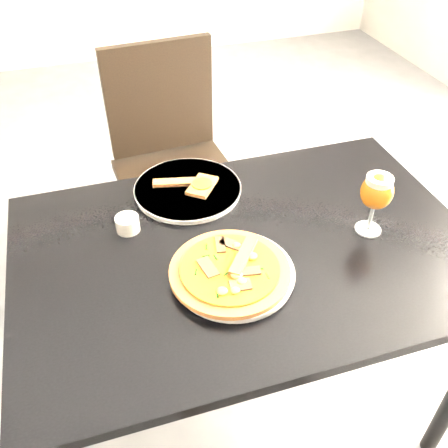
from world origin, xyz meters
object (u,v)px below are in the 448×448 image
object	(u,v)px
dining_table	(246,271)
beer_glass	(377,192)
chair_far	(173,161)
pizza	(230,270)

from	to	relation	value
dining_table	beer_glass	distance (m)	0.40
chair_far	beer_glass	size ratio (longest dim) A/B	5.52
chair_far	pizza	size ratio (longest dim) A/B	3.33
dining_table	chair_far	bearing A→B (deg)	92.60
chair_far	pizza	world-z (taller)	chair_far
dining_table	beer_glass	bearing A→B (deg)	-5.94
chair_far	beer_glass	world-z (taller)	chair_far
chair_far	beer_glass	xyz separation A→B (m)	(0.36, -0.82, 0.34)
dining_table	chair_far	distance (m)	0.79
dining_table	chair_far	xyz separation A→B (m)	(-0.03, 0.78, -0.12)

